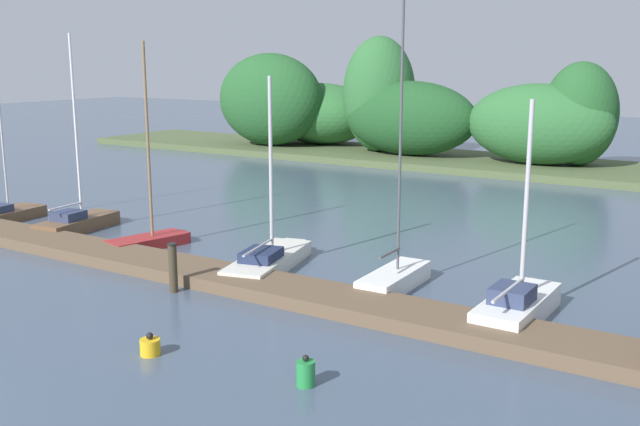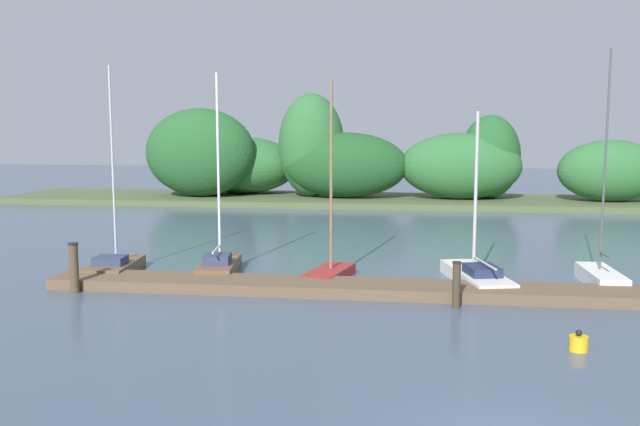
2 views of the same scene
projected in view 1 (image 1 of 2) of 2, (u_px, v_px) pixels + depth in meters
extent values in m
cube|color=brown|center=(219.00, 277.00, 20.72)|extent=(26.86, 1.80, 0.35)
cube|color=#4C5B38|center=(512.00, 165.00, 42.02)|extent=(60.33, 8.00, 0.40)
ellipsoid|color=#2D6633|center=(320.00, 113.00, 50.48)|extent=(8.23, 5.49, 4.17)
ellipsoid|color=#235628|center=(270.00, 100.00, 49.41)|extent=(7.80, 4.88, 6.16)
ellipsoid|color=#235628|center=(580.00, 114.00, 40.02)|extent=(4.05, 4.04, 5.67)
ellipsoid|color=#1E4C23|center=(410.00, 118.00, 44.54)|extent=(8.57, 4.09, 4.50)
ellipsoid|color=#2D6633|center=(379.00, 94.00, 46.09)|extent=(4.61, 4.33, 7.19)
ellipsoid|color=#2D6633|center=(539.00, 124.00, 40.64)|extent=(8.14, 4.21, 4.47)
cube|color=brown|center=(4.00, 216.00, 28.57)|extent=(1.65, 3.15, 0.43)
cube|color=brown|center=(32.00, 210.00, 29.77)|extent=(0.82, 0.83, 0.37)
cylinder|color=#B7B7BC|center=(0.00, 121.00, 28.01)|extent=(0.08, 0.08, 6.91)
cube|color=brown|center=(77.00, 224.00, 26.98)|extent=(1.63, 3.43, 0.49)
cube|color=brown|center=(105.00, 217.00, 28.30)|extent=(0.77, 0.90, 0.41)
cube|color=#2D3856|center=(68.00, 216.00, 26.53)|extent=(1.03, 1.10, 0.32)
cylinder|color=silver|center=(76.00, 127.00, 26.46)|extent=(0.09, 0.09, 6.61)
cylinder|color=silver|center=(66.00, 206.00, 26.38)|extent=(0.28, 1.65, 0.07)
cube|color=maroon|center=(147.00, 242.00, 24.56)|extent=(1.64, 2.83, 0.38)
cube|color=maroon|center=(178.00, 237.00, 25.38)|extent=(0.71, 0.78, 0.32)
cylinder|color=#7F6647|center=(148.00, 141.00, 23.99)|extent=(0.10, 0.10, 6.38)
cube|color=silver|center=(268.00, 262.00, 22.02)|extent=(2.24, 4.37, 0.44)
cube|color=silver|center=(290.00, 248.00, 23.77)|extent=(0.94, 1.18, 0.38)
cube|color=#1E2847|center=(261.00, 255.00, 21.46)|extent=(1.23, 1.45, 0.29)
cylinder|color=#B7B7BC|center=(271.00, 166.00, 21.72)|extent=(0.11, 0.11, 5.28)
cylinder|color=#B7B7BC|center=(259.00, 247.00, 21.27)|extent=(0.59, 2.13, 0.07)
cube|color=white|center=(394.00, 280.00, 20.14)|extent=(1.04, 2.97, 0.52)
cube|color=white|center=(413.00, 269.00, 21.25)|extent=(0.55, 0.75, 0.44)
cylinder|color=#4C4C51|center=(401.00, 139.00, 19.52)|extent=(0.07, 0.07, 7.20)
cylinder|color=#4C4C51|center=(390.00, 253.00, 19.69)|extent=(0.12, 1.20, 0.08)
cube|color=white|center=(517.00, 309.00, 17.73)|extent=(1.21, 3.45, 0.59)
cube|color=white|center=(536.00, 293.00, 19.01)|extent=(0.66, 0.87, 0.50)
cube|color=#2D3856|center=(512.00, 294.00, 17.28)|extent=(0.90, 1.04, 0.38)
cylinder|color=#B7B7BC|center=(527.00, 199.00, 17.40)|extent=(0.11, 0.11, 4.71)
cylinder|color=#B7B7BC|center=(509.00, 290.00, 17.02)|extent=(0.10, 2.14, 0.08)
cylinder|color=#3D3323|center=(173.00, 269.00, 19.80)|extent=(0.23, 0.23, 1.32)
cylinder|color=black|center=(172.00, 244.00, 19.66)|extent=(0.26, 0.26, 0.04)
cylinder|color=gold|center=(150.00, 347.00, 15.68)|extent=(0.44, 0.44, 0.35)
sphere|color=black|center=(150.00, 336.00, 15.63)|extent=(0.15, 0.15, 0.15)
cylinder|color=#23843D|center=(306.00, 373.00, 14.19)|extent=(0.37, 0.37, 0.50)
sphere|color=black|center=(306.00, 358.00, 14.12)|extent=(0.13, 0.13, 0.13)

